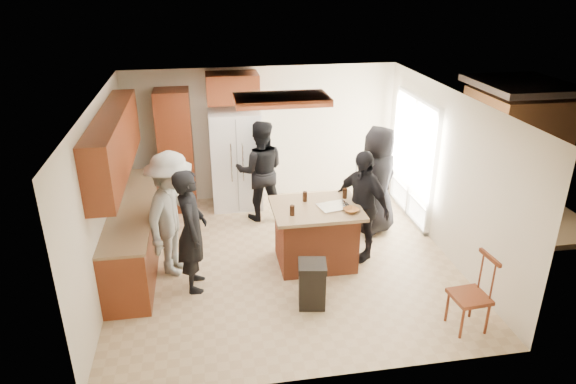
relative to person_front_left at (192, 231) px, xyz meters
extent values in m
plane|color=tan|center=(1.33, 0.48, -0.87)|extent=(5.00, 5.00, 0.00)
plane|color=white|center=(1.33, 0.48, 1.63)|extent=(5.00, 5.00, 0.00)
plane|color=beige|center=(1.33, 2.98, 0.38)|extent=(5.00, 0.00, 5.00)
plane|color=beige|center=(1.33, -2.02, 0.38)|extent=(5.00, 0.00, 5.00)
plane|color=beige|center=(-1.17, 0.48, 0.38)|extent=(0.00, 5.00, 5.00)
plane|color=beige|center=(3.83, 0.48, 0.38)|extent=(0.00, 5.00, 5.00)
cube|color=white|center=(3.81, 1.68, 0.18)|extent=(0.02, 1.60, 2.10)
cube|color=white|center=(3.79, 1.68, 0.18)|extent=(0.08, 1.72, 2.10)
cube|color=maroon|center=(1.33, 0.68, 1.57)|extent=(1.30, 0.70, 0.10)
cube|color=white|center=(1.33, 0.68, 1.51)|extent=(1.10, 0.50, 0.02)
cube|color=olive|center=(5.33, 1.68, -0.92)|extent=(3.00, 3.00, 0.10)
cube|color=#593319|center=(6.03, 2.28, 0.13)|extent=(1.40, 1.60, 2.00)
imported|color=black|center=(0.00, 0.00, 0.00)|extent=(0.47, 0.64, 1.74)
imported|color=black|center=(1.17, 2.00, 0.02)|extent=(0.91, 0.60, 1.78)
imported|color=black|center=(3.00, 1.19, 0.04)|extent=(1.06, 0.97, 1.82)
imported|color=black|center=(2.49, 0.43, -0.01)|extent=(0.97, 1.13, 1.71)
imported|color=gray|center=(-0.27, 0.46, 0.05)|extent=(0.98, 1.31, 1.84)
cube|color=maroon|center=(-0.87, 0.88, -0.43)|extent=(0.60, 3.00, 0.88)
cube|color=#846B4C|center=(-0.87, 0.88, 0.03)|extent=(0.64, 3.00, 0.04)
cube|color=maroon|center=(-0.99, 0.88, 1.00)|extent=(0.35, 3.00, 0.85)
cube|color=maroon|center=(-0.27, 2.68, 0.23)|extent=(0.60, 0.60, 2.20)
cube|color=maroon|center=(0.78, 2.68, 1.33)|extent=(0.90, 0.60, 0.50)
cube|color=white|center=(0.78, 2.60, 0.03)|extent=(0.90, 0.72, 1.80)
cube|color=gray|center=(0.78, 2.24, 0.03)|extent=(0.01, 0.01, 1.71)
cylinder|color=silver|center=(0.68, 2.21, 0.12)|extent=(0.02, 0.02, 0.70)
cylinder|color=silver|center=(0.88, 2.21, 0.12)|extent=(0.02, 0.02, 0.70)
cube|color=brown|center=(1.78, 0.34, -0.43)|extent=(1.10, 0.85, 0.88)
cube|color=#907753|center=(1.78, 0.34, 0.03)|extent=(1.28, 1.03, 0.05)
cube|color=silver|center=(2.03, 0.29, 0.07)|extent=(0.51, 0.42, 0.02)
imported|color=brown|center=(2.23, 0.09, 0.09)|extent=(0.28, 0.28, 0.05)
cylinder|color=black|center=(1.39, 0.12, 0.13)|extent=(0.07, 0.07, 0.15)
cylinder|color=black|center=(1.66, 0.56, 0.13)|extent=(0.07, 0.07, 0.15)
cylinder|color=black|center=(2.27, 0.57, 0.13)|extent=(0.07, 0.07, 0.15)
cube|color=black|center=(1.51, -0.70, -0.60)|extent=(0.39, 0.39, 0.55)
cube|color=black|center=(1.51, -0.70, -0.28)|extent=(0.42, 0.42, 0.08)
cube|color=maroon|center=(3.29, -1.48, -0.42)|extent=(0.45, 0.45, 0.05)
cylinder|color=maroon|center=(3.14, -1.66, -0.65)|extent=(0.04, 0.04, 0.44)
cylinder|color=maroon|center=(3.47, -1.63, -0.65)|extent=(0.04, 0.04, 0.44)
cylinder|color=maroon|center=(3.11, -1.32, -0.65)|extent=(0.04, 0.04, 0.44)
cylinder|color=maroon|center=(3.45, -1.29, -0.65)|extent=(0.04, 0.04, 0.44)
cube|color=maroon|center=(3.48, -1.46, 0.10)|extent=(0.07, 0.40, 0.05)
cylinder|color=maroon|center=(3.49, -1.58, -0.15)|extent=(0.03, 0.03, 0.50)
cylinder|color=maroon|center=(3.47, -1.34, -0.15)|extent=(0.03, 0.03, 0.50)
camera|label=1|loc=(0.26, -6.22, 3.22)|focal=32.00mm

